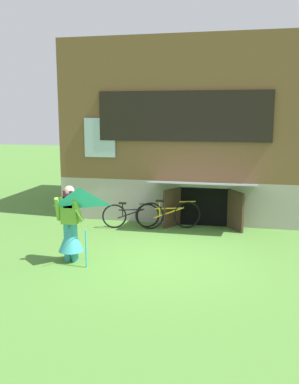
# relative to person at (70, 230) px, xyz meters

# --- Properties ---
(ground_plane) EXTENTS (60.00, 60.00, 0.00)m
(ground_plane) POSITION_rel_person_xyz_m (1.86, 0.50, -0.68)
(ground_plane) COLOR #4C7F33
(log_house) EXTENTS (7.21, 6.11, 5.14)m
(log_house) POSITION_rel_person_xyz_m (1.86, 5.99, 1.89)
(log_house) COLOR #9E998E
(log_house) RESTS_ON ground_plane
(person) EXTENTS (0.61, 0.52, 1.61)m
(person) POSITION_rel_person_xyz_m (0.00, 0.00, 0.00)
(person) COLOR teal
(person) RESTS_ON ground_plane
(kite) EXTENTS (1.01, 1.01, 1.57)m
(kite) POSITION_rel_person_xyz_m (0.44, -0.53, 0.60)
(kite) COLOR #2DB2CC
(kite) RESTS_ON ground_plane
(bicycle_yellow) EXTENTS (1.67, 0.60, 0.79)m
(bicycle_yellow) POSITION_rel_person_xyz_m (1.57, 2.96, -0.29)
(bicycle_yellow) COLOR black
(bicycle_yellow) RESTS_ON ground_plane
(bicycle_black) EXTENTS (1.50, 0.51, 0.71)m
(bicycle_black) POSITION_rel_person_xyz_m (0.55, 2.83, -0.33)
(bicycle_black) COLOR black
(bicycle_black) RESTS_ON ground_plane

